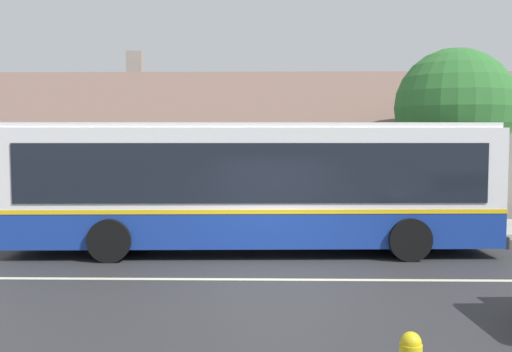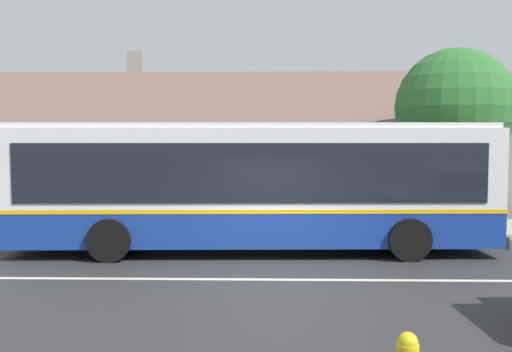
% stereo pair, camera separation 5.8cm
% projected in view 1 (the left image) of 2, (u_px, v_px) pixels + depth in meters
% --- Properties ---
extents(ground_plane, '(300.00, 300.00, 0.00)m').
position_uv_depth(ground_plane, '(276.00, 280.00, 11.46)').
color(ground_plane, '#2D2D30').
extents(sidewalk_far, '(60.00, 3.00, 0.15)m').
position_uv_depth(sidewalk_far, '(273.00, 228.00, 17.44)').
color(sidewalk_far, '#ADAAA3').
rests_on(sidewalk_far, ground).
extents(lane_divider_stripe, '(60.00, 0.16, 0.01)m').
position_uv_depth(lane_divider_stripe, '(276.00, 279.00, 11.46)').
color(lane_divider_stripe, beige).
rests_on(lane_divider_stripe, ground).
extents(community_building, '(26.64, 10.60, 6.71)m').
position_uv_depth(community_building, '(293.00, 161.00, 25.04)').
color(community_building, gray).
rests_on(community_building, ground).
extents(transit_bus, '(11.98, 3.06, 3.20)m').
position_uv_depth(transit_bus, '(252.00, 183.00, 14.25)').
color(transit_bus, navy).
rests_on(transit_bus, ground).
extents(bench_down_street, '(1.77, 0.51, 0.94)m').
position_uv_depth(bench_down_street, '(112.00, 213.00, 17.20)').
color(bench_down_street, brown).
rests_on(bench_down_street, sidewalk_far).
extents(street_tree_primary, '(3.69, 3.69, 5.62)m').
position_uv_depth(street_tree_primary, '(454.00, 108.00, 17.77)').
color(street_tree_primary, '#4C3828').
rests_on(street_tree_primary, ground).
extents(bus_stop_sign, '(0.36, 0.07, 2.40)m').
position_uv_depth(bus_stop_sign, '(471.00, 180.00, 16.22)').
color(bus_stop_sign, gray).
rests_on(bus_stop_sign, sidewalk_far).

